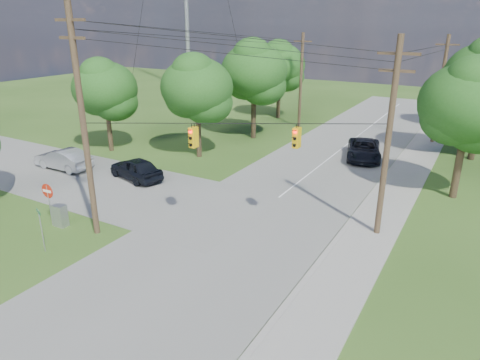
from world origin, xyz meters
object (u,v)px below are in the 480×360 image
Objects in this scene: pole_ne at (388,138)px; car_cross_silver at (63,159)px; car_main_north at (364,150)px; pole_north_w at (301,80)px; car_cross_dark at (136,169)px; pole_sw at (83,122)px; control_cabinet at (60,216)px; pole_north_e at (440,89)px; do_not_enter_sign at (48,196)px.

pole_ne is 2.12× the size of car_cross_silver.
pole_north_w is at bearing 122.78° from car_main_north.
pole_sw is at bearing 42.43° from car_cross_dark.
pole_sw is 13.55m from car_cross_silver.
car_cross_silver is at bearing -177.12° from pole_ne.
pole_ne is 8.15× the size of control_cabinet.
car_cross_silver is (-10.67, 6.38, -5.38)m from pole_sw.
control_cabinet is (-15.89, -30.06, -4.49)m from pole_north_e.
pole_north_e is 2.02× the size of car_cross_silver.
car_main_north is 24.38m from control_cabinet.
car_cross_dark is at bearing 118.42° from pole_sw.
pole_ne reaches higher than control_cabinet.
pole_sw is at bearing -89.23° from pole_north_w.
pole_north_w is (-13.90, 0.00, 0.00)m from pole_north_e.
pole_north_w is at bearing 83.74° from control_cabinet.
pole_north_e is (13.50, 29.60, -1.10)m from pole_sw.
car_cross_dark is 8.14m from control_cabinet.
car_cross_dark reaches higher than car_main_north.
do_not_enter_sign is at bearing -153.23° from pole_ne.
pole_ne is at bearing 91.42° from car_cross_silver.
car_main_north is (9.53, -8.57, -4.29)m from pole_north_w.
pole_sw is 1.20× the size of pole_north_w.
pole_ne is at bearing -57.71° from pole_north_w.
pole_north_e is 7.77× the size of control_cabinet.
pole_north_w is (-13.90, 22.00, -0.34)m from pole_ne.
car_cross_silver is 0.85× the size of car_main_north.
car_main_north reaches higher than control_cabinet.
pole_ne is at bearing 104.30° from car_cross_dark.
pole_north_e is at bearing 65.48° from pole_sw.
pole_north_w is 3.91× the size of do_not_enter_sign.
pole_sw reaches higher than pole_north_e.
do_not_enter_sign is (7.79, -7.05, 1.00)m from car_cross_silver.
car_cross_dark is 3.75× the size of control_cabinet.
pole_sw is at bearing 57.65° from car_cross_silver.
pole_sw reaches higher than do_not_enter_sign.
do_not_enter_sign is at bearing -166.98° from pole_sw.
do_not_enter_sign reaches higher than car_main_north.
pole_north_w is 30.45m from control_cabinet.
pole_ne is 18.16m from car_cross_dark.
pole_sw reaches higher than car_cross_dark.
pole_sw is at bearing -114.52° from pole_north_e.
do_not_enter_sign is at bearing -94.69° from pole_north_w.
car_cross_dark is (-17.56, -0.09, -4.61)m from pole_ne.
pole_north_e is at bearing 155.52° from car_cross_dark.
pole_sw is 2.42× the size of car_cross_silver.
pole_north_e is 34.29m from control_cabinet.
car_cross_dark is 18.89m from car_main_north.
pole_sw is 32.55m from pole_north_e.
car_cross_silver is at bearing 135.00° from do_not_enter_sign.
pole_north_w reaches higher than do_not_enter_sign.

